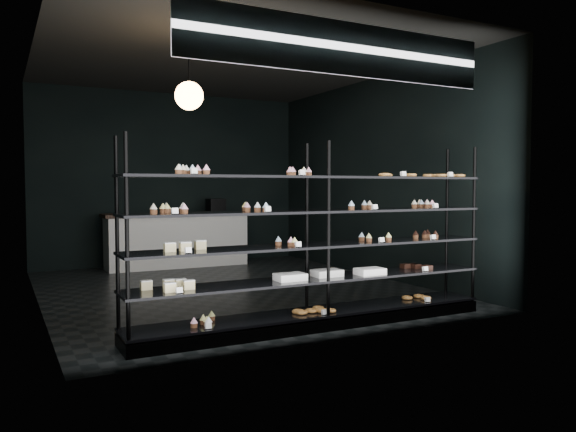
% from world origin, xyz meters
% --- Properties ---
extents(room, '(5.01, 6.01, 3.20)m').
position_xyz_m(room, '(0.00, 0.00, 1.60)').
color(room, black).
rests_on(room, ground).
extents(display_shelf, '(4.00, 0.50, 1.91)m').
position_xyz_m(display_shelf, '(-0.02, -2.45, 0.63)').
color(display_shelf, black).
rests_on(display_shelf, room).
extents(signage, '(3.30, 0.05, 0.50)m').
position_xyz_m(signage, '(0.00, -2.93, 2.75)').
color(signage, '#0B143B').
rests_on(signage, room).
extents(pendant_lamp, '(0.31, 0.31, 0.89)m').
position_xyz_m(pendant_lamp, '(-1.03, -1.42, 2.45)').
color(pendant_lamp, black).
rests_on(pendant_lamp, room).
extents(service_counter, '(2.61, 0.65, 1.23)m').
position_xyz_m(service_counter, '(-0.03, 2.50, 0.50)').
color(service_counter, white).
rests_on(service_counter, room).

